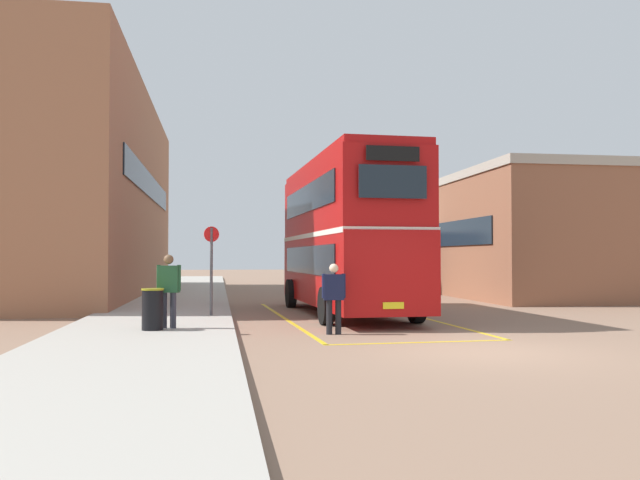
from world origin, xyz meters
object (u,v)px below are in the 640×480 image
(double_decker_bus, at_px, (345,234))
(pedestrian_boarding, at_px, (334,294))
(single_deck_bus, at_px, (379,260))
(pedestrian_waiting_near, at_px, (169,286))
(bus_stop_sign, at_px, (211,261))
(litter_bin, at_px, (153,309))

(double_decker_bus, bearing_deg, pedestrian_boarding, -103.89)
(double_decker_bus, height_order, pedestrian_boarding, double_decker_bus)
(single_deck_bus, relative_size, pedestrian_waiting_near, 4.95)
(bus_stop_sign, bearing_deg, pedestrian_boarding, -54.04)
(double_decker_bus, height_order, bus_stop_sign, double_decker_bus)
(litter_bin, height_order, bus_stop_sign, bus_stop_sign)
(double_decker_bus, relative_size, bus_stop_sign, 3.96)
(pedestrian_boarding, xyz_separation_m, bus_stop_sign, (-2.84, 3.91, 0.72))
(pedestrian_waiting_near, bearing_deg, litter_bin, -139.34)
(litter_bin, relative_size, bus_stop_sign, 0.37)
(double_decker_bus, distance_m, litter_bin, 7.54)
(single_deck_bus, relative_size, pedestrian_boarding, 5.17)
(pedestrian_waiting_near, relative_size, bus_stop_sign, 0.68)
(pedestrian_waiting_near, bearing_deg, pedestrian_boarding, -8.89)
(single_deck_bus, distance_m, litter_bin, 21.46)
(double_decker_bus, height_order, single_deck_bus, double_decker_bus)
(pedestrian_boarding, distance_m, pedestrian_waiting_near, 3.83)
(pedestrian_waiting_near, height_order, litter_bin, pedestrian_waiting_near)
(double_decker_bus, distance_m, pedestrian_boarding, 5.59)
(litter_bin, bearing_deg, double_decker_bus, 42.25)
(pedestrian_boarding, height_order, pedestrian_waiting_near, pedestrian_waiting_near)
(bus_stop_sign, bearing_deg, single_deck_bus, 60.34)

